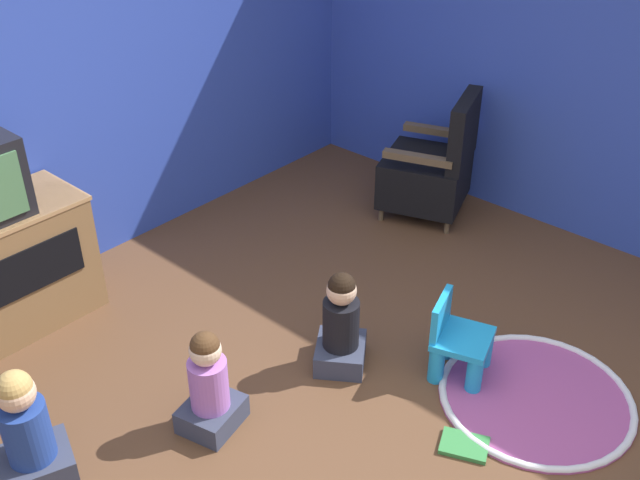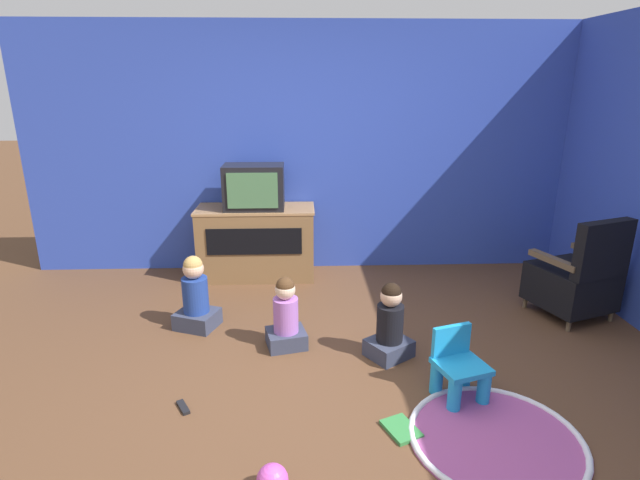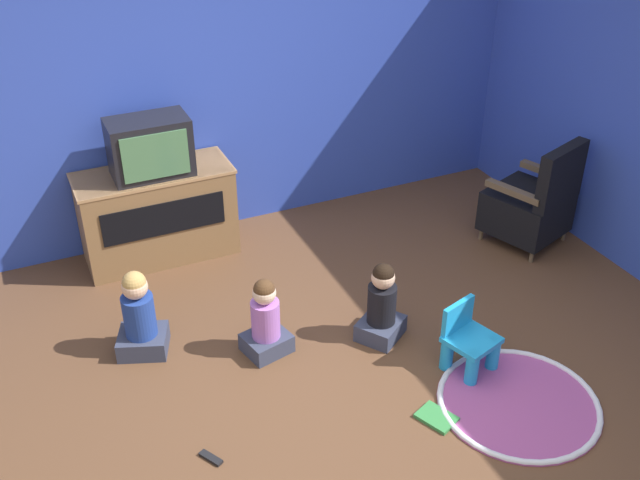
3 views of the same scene
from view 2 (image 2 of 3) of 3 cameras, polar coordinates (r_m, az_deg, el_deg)
name	(u,v)px [view 2 (image 2 of 3)]	position (r m, az deg, el deg)	size (l,w,h in m)	color
ground_plane	(325,389)	(3.50, 0.59, -16.62)	(30.00, 30.00, 0.00)	brown
wall_back	(303,151)	(5.32, -1.97, 10.18)	(5.76, 0.12, 2.55)	#2D47B2
tv_cabinet	(257,241)	(5.21, -7.26, -0.16)	(1.20, 0.50, 0.74)	brown
television	(254,187)	(5.03, -7.56, 6.02)	(0.59, 0.36, 0.44)	black
black_armchair	(576,279)	(4.82, 27.23, -3.99)	(0.73, 0.74, 0.92)	brown
yellow_kid_chair	(459,370)	(3.45, 15.58, -14.15)	(0.38, 0.37, 0.46)	#1E99DB
play_mat	(496,438)	(3.25, 19.46, -20.60)	(1.00, 1.00, 0.04)	#A54C8C
child_watching_left	(390,325)	(3.76, 7.99, -9.62)	(0.40, 0.39, 0.59)	#33384C
child_watching_center	(196,297)	(4.27, -14.03, -6.33)	(0.40, 0.37, 0.63)	#33384C
child_watching_right	(286,317)	(3.87, -3.93, -8.77)	(0.34, 0.31, 0.57)	#33384C
toy_ball	(272,480)	(2.76, -5.46, -25.64)	(0.16, 0.16, 0.16)	#CC4CB2
book	(401,429)	(3.18, 9.26, -20.55)	(0.24, 0.27, 0.02)	#337F3D
remote_control	(183,407)	(3.43, -15.37, -17.95)	(0.11, 0.15, 0.02)	black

